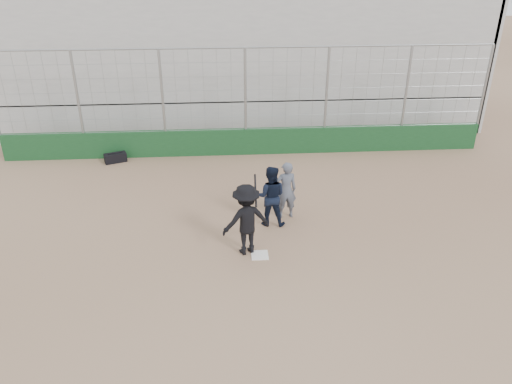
{
  "coord_description": "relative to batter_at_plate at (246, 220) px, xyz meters",
  "views": [
    {
      "loc": [
        -0.85,
        -10.82,
        7.31
      ],
      "look_at": [
        0.0,
        1.4,
        1.15
      ],
      "focal_mm": 35.0,
      "sensor_mm": 36.0,
      "label": 1
    }
  ],
  "objects": [
    {
      "name": "catcher_crouched",
      "position": [
        0.75,
        1.35,
        -0.36
      ],
      "size": [
        0.98,
        0.82,
        1.22
      ],
      "color": "black",
      "rests_on": "ground"
    },
    {
      "name": "equipment_bag",
      "position": [
        -4.52,
        6.31,
        -0.8
      ],
      "size": [
        0.86,
        0.6,
        0.38
      ],
      "color": "black",
      "rests_on": "ground"
    },
    {
      "name": "batter_at_plate",
      "position": [
        0.0,
        0.0,
        0.0
      ],
      "size": [
        1.41,
        1.07,
        2.07
      ],
      "color": "black",
      "rests_on": "ground"
    },
    {
      "name": "home_plate",
      "position": [
        0.33,
        -0.21,
        -0.96
      ],
      "size": [
        0.44,
        0.44,
        0.02
      ],
      "primitive_type": "cube",
      "color": "white",
      "rests_on": "ground"
    },
    {
      "name": "umpire",
      "position": [
        1.24,
        1.79,
        -0.18
      ],
      "size": [
        0.7,
        0.51,
        1.58
      ],
      "primitive_type": "imported",
      "rotation": [
        0.0,
        0.0,
        3.3
      ],
      "color": "#4C5360",
      "rests_on": "ground"
    },
    {
      "name": "ground",
      "position": [
        0.33,
        -0.21,
        -0.97
      ],
      "size": [
        90.0,
        90.0,
        0.0
      ],
      "primitive_type": "plane",
      "color": "brown",
      "rests_on": "ground"
    },
    {
      "name": "backstop",
      "position": [
        0.33,
        6.79,
        -0.01
      ],
      "size": [
        18.1,
        0.25,
        4.04
      ],
      "color": "#12391A",
      "rests_on": "ground"
    },
    {
      "name": "bleachers",
      "position": [
        0.33,
        11.74,
        1.95
      ],
      "size": [
        20.25,
        6.7,
        6.98
      ],
      "color": "#999999",
      "rests_on": "ground"
    }
  ]
}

